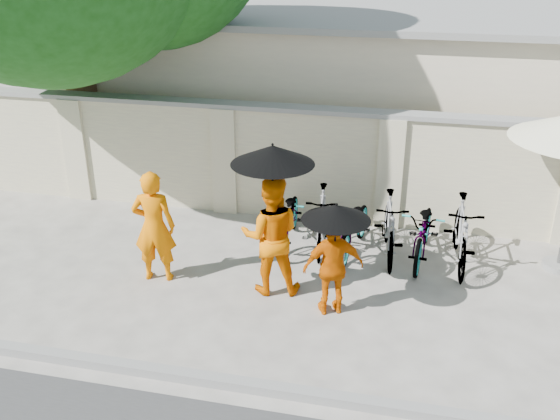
# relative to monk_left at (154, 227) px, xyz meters

# --- Properties ---
(ground) EXTENTS (80.00, 80.00, 0.00)m
(ground) POSITION_rel_monk_left_xyz_m (1.28, -0.46, -0.87)
(ground) COLOR #A59F93
(kerb) EXTENTS (40.00, 0.16, 0.12)m
(kerb) POSITION_rel_monk_left_xyz_m (1.28, -2.16, -0.81)
(kerb) COLOR gray
(kerb) RESTS_ON ground
(compound_wall) EXTENTS (20.00, 0.30, 2.00)m
(compound_wall) POSITION_rel_monk_left_xyz_m (2.28, 2.74, 0.13)
(compound_wall) COLOR beige
(compound_wall) RESTS_ON ground
(building_behind) EXTENTS (14.00, 6.00, 3.20)m
(building_behind) POSITION_rel_monk_left_xyz_m (3.28, 6.54, 0.73)
(building_behind) COLOR beige
(building_behind) RESTS_ON ground
(monk_left) EXTENTS (0.70, 0.52, 1.75)m
(monk_left) POSITION_rel_monk_left_xyz_m (0.00, 0.00, 0.00)
(monk_left) COLOR orange
(monk_left) RESTS_ON ground
(monk_center) EXTENTS (0.99, 0.85, 1.79)m
(monk_center) POSITION_rel_monk_left_xyz_m (1.77, 0.05, 0.02)
(monk_center) COLOR #E06800
(monk_center) RESTS_ON ground
(parasol_center) EXTENTS (1.15, 1.15, 1.26)m
(parasol_center) POSITION_rel_monk_left_xyz_m (1.82, -0.03, 1.27)
(parasol_center) COLOR black
(parasol_center) RESTS_ON ground
(monk_right) EXTENTS (0.91, 0.64, 1.43)m
(monk_right) POSITION_rel_monk_left_xyz_m (2.73, -0.33, -0.16)
(monk_right) COLOR #CB5601
(monk_right) RESTS_ON ground
(parasol_right) EXTENTS (0.91, 0.91, 0.86)m
(parasol_right) POSITION_rel_monk_left_xyz_m (2.75, -0.41, 0.69)
(parasol_right) COLOR black
(parasol_right) RESTS_ON ground
(bike_0) EXTENTS (0.70, 1.79, 0.93)m
(bike_0) POSITION_rel_monk_left_xyz_m (1.72, 1.59, -0.41)
(bike_0) COLOR gray
(bike_0) RESTS_ON ground
(bike_1) EXTENTS (0.66, 1.76, 1.03)m
(bike_1) POSITION_rel_monk_left_xyz_m (2.27, 1.55, -0.36)
(bike_1) COLOR gray
(bike_1) RESTS_ON ground
(bike_2) EXTENTS (0.84, 1.82, 0.92)m
(bike_2) POSITION_rel_monk_left_xyz_m (2.83, 1.50, -0.41)
(bike_2) COLOR gray
(bike_2) RESTS_ON ground
(bike_3) EXTENTS (0.70, 1.80, 1.05)m
(bike_3) POSITION_rel_monk_left_xyz_m (3.38, 1.48, -0.35)
(bike_3) COLOR gray
(bike_3) RESTS_ON ground
(bike_4) EXTENTS (0.82, 1.88, 0.96)m
(bike_4) POSITION_rel_monk_left_xyz_m (3.94, 1.53, -0.39)
(bike_4) COLOR gray
(bike_4) RESTS_ON ground
(bike_5) EXTENTS (0.57, 1.85, 1.10)m
(bike_5) POSITION_rel_monk_left_xyz_m (4.49, 1.46, -0.32)
(bike_5) COLOR gray
(bike_5) RESTS_ON ground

